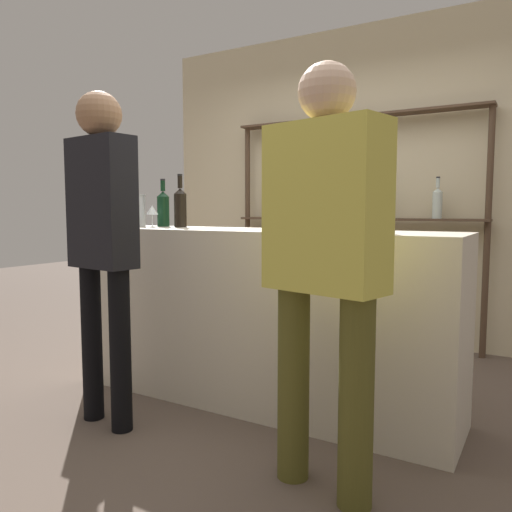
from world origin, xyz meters
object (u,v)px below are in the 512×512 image
Objects in this scene: counter_bottle_2 at (107,209)px; counter_bottle_0 at (366,205)px; wine_glass at (152,211)px; counter_bottle_1 at (180,207)px; customer_left at (102,228)px; customer_right at (325,249)px; server_behind_counter at (331,236)px; counter_bottle_4 at (322,206)px; counter_bottle_3 at (163,208)px; ice_bucket at (131,210)px.

counter_bottle_0 is at bearing 4.48° from counter_bottle_2.
counter_bottle_2 is at bearing -146.69° from wine_glass.
counter_bottle_1 is 1.14× the size of counter_bottle_2.
customer_right is (1.28, -0.01, -0.06)m from customer_left.
wine_glass is 1.71m from customer_right.
wine_glass is 0.09× the size of server_behind_counter.
counter_bottle_4 reaches higher than counter_bottle_2.
counter_bottle_2 is at bearing 86.62° from customer_right.
counter_bottle_3 is at bearing 95.15° from wine_glass.
counter_bottle_4 is (-0.27, 0.05, -0.00)m from counter_bottle_0.
server_behind_counter reaches higher than wine_glass.
server_behind_counter reaches higher than counter_bottle_0.
counter_bottle_1 is 0.97× the size of counter_bottle_4.
counter_bottle_0 is at bearing -54.10° from customer_left.
customer_right reaches higher than counter_bottle_2.
counter_bottle_2 is at bearing 52.57° from customer_left.
customer_right reaches higher than ice_bucket.
server_behind_counter is at bearing -19.33° from customer_left.
counter_bottle_2 is 1.56m from server_behind_counter.
counter_bottle_0 is 1.02× the size of counter_bottle_1.
customer_right reaches higher than server_behind_counter.
counter_bottle_1 is 1.07m from server_behind_counter.
counter_bottle_3 is at bearing 174.22° from counter_bottle_0.
ice_bucket reaches higher than wine_glass.
counter_bottle_0 is 2.45× the size of wine_glass.
counter_bottle_4 is at bearing 7.29° from counter_bottle_2.
counter_bottle_3 is (0.24, 0.29, 0.01)m from counter_bottle_2.
counter_bottle_4 is 0.22× the size of server_behind_counter.
counter_bottle_4 is 0.78m from server_behind_counter.
counter_bottle_4 is at bearing -2.66° from counter_bottle_1.
counter_bottle_0 is 1.00× the size of counter_bottle_4.
customer_left is at bearing 102.76° from customer_right.
wine_glass is (0.01, -0.12, -0.02)m from counter_bottle_3.
customer_left reaches higher than counter_bottle_4.
customer_left reaches higher than customer_right.
server_behind_counter is at bearing 35.92° from counter_bottle_2.
customer_right is (0.55, -1.45, 0.03)m from server_behind_counter.
counter_bottle_0 reaches higher than counter_bottle_3.
counter_bottle_0 reaches higher than counter_bottle_2.
counter_bottle_3 is at bearing 75.26° from customer_right.
counter_bottle_1 is 0.20m from wine_glass.
counter_bottle_3 is at bearing 165.09° from counter_bottle_1.
wine_glass is at bearing 28.96° from customer_left.
counter_bottle_0 is 1.16× the size of counter_bottle_2.
counter_bottle_4 is at bearing 169.05° from counter_bottle_0.
server_behind_counter is at bearing 31.50° from counter_bottle_3.
counter_bottle_1 is at bearing 73.61° from customer_right.
ice_bucket is at bearing 80.88° from customer_right.
counter_bottle_2 is 0.18× the size of customer_right.
wine_glass is 0.08× the size of customer_left.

